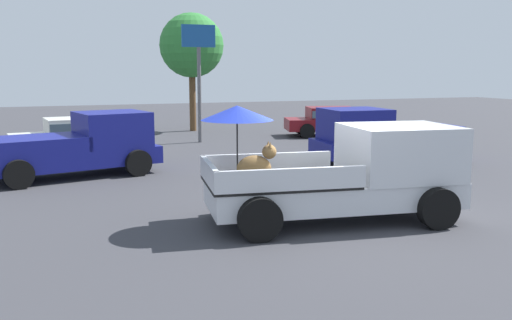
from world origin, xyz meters
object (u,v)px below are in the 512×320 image
Objects in this scene: parked_sedan_near at (76,134)px; pickup_truck_red at (79,146)px; motel_sign at (199,60)px; pickup_truck_main at (351,172)px; parked_sedan_far at (332,120)px; pickup_truck_far at (381,137)px.

pickup_truck_red is at bearing 81.33° from parked_sedan_near.
motel_sign reaches higher than pickup_truck_red.
pickup_truck_main is at bearing -67.12° from pickup_truck_red.
pickup_truck_main is 1.14× the size of parked_sedan_far.
motel_sign reaches higher than parked_sedan_near.
pickup_truck_red reaches higher than parked_sedan_far.
parked_sedan_near is at bearing 75.93° from pickup_truck_red.
pickup_truck_main reaches higher than pickup_truck_red.
pickup_truck_far is at bearing -19.96° from pickup_truck_red.
pickup_truck_far is at bearing 142.72° from parked_sedan_near.
motel_sign is at bearing 36.64° from pickup_truck_red.
pickup_truck_main reaches higher than parked_sedan_near.
pickup_truck_main is at bearing -101.57° from parked_sedan_far.
pickup_truck_main reaches higher than parked_sedan_far.
pickup_truck_red is (-4.91, 6.80, -0.11)m from pickup_truck_main.
pickup_truck_red is 1.13× the size of parked_sedan_near.
pickup_truck_far reaches higher than parked_sedan_near.
pickup_truck_red is 12.91m from parked_sedan_far.
pickup_truck_red is 4.14m from parked_sedan_near.
pickup_truck_far is 10.65m from parked_sedan_near.
motel_sign is (-6.27, -0.06, 2.68)m from parked_sedan_far.
parked_sedan_far is 6.82m from motel_sign.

